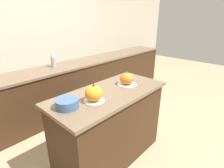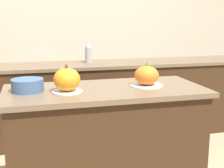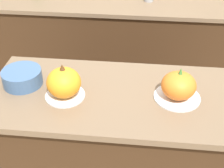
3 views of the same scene
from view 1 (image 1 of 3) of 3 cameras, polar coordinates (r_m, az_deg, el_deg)
name	(u,v)px [view 1 (image 1 of 3)]	position (r m, az deg, el deg)	size (l,w,h in m)	color
ground_plane	(110,156)	(2.46, -0.67, -22.38)	(12.00, 12.00, 0.00)	tan
wall_back	(35,45)	(3.26, -23.95, 11.68)	(8.00, 0.06, 2.50)	#B2A893
kitchen_island	(110,126)	(2.17, -0.72, -13.58)	(1.39, 0.64, 0.91)	#382314
back_counter	(51,94)	(3.19, -19.36, -3.09)	(6.00, 0.60, 0.89)	#382314
pumpkin_cake_left	(94,94)	(1.71, -5.94, -3.20)	(0.21, 0.21, 0.19)	silver
pumpkin_cake_right	(127,79)	(2.13, 4.94, 1.63)	(0.24, 0.24, 0.18)	silver
bottle_tall	(53,60)	(3.12, -18.66, 7.47)	(0.08, 0.08, 0.26)	#99999E
mixing_bowl	(67,103)	(1.65, -14.46, -6.15)	(0.21, 0.21, 0.08)	#3D5B84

